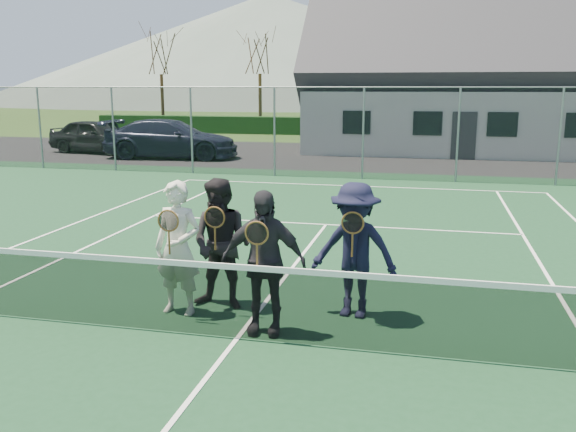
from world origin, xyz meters
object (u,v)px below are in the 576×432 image
tennis_net (236,298)px  player_a (178,248)px  car_c (171,139)px  player_d (355,250)px  clubhouse (475,65)px  player_c (263,262)px  player_b (222,244)px  car_a (97,136)px  car_b (158,141)px

tennis_net → player_a: (-1.02, 0.68, 0.38)m
car_c → tennis_net: car_c is taller
tennis_net → player_d: (1.27, 1.10, 0.38)m
clubhouse → player_a: bearing=-102.2°
player_c → tennis_net: bearing=-130.6°
tennis_net → clubhouse: bearing=80.5°
player_a → player_b: bearing=34.0°
player_c → player_d: 1.30m
car_a → player_c: 22.75m
player_a → player_c: size_ratio=1.00×
car_b → clubhouse: 15.09m
player_c → car_a: bearing=125.2°
player_b → player_c: size_ratio=1.00×
player_d → player_a: bearing=-169.7°
clubhouse → player_a: (-5.03, -23.32, -3.07)m
player_d → clubhouse: bearing=83.2°
car_c → tennis_net: bearing=-158.9°
car_b → clubhouse: clubhouse is taller
tennis_net → player_d: player_d is taller
tennis_net → player_a: player_a is taller
tennis_net → player_d: 1.72m
player_b → tennis_net: bearing=-62.6°
player_c → player_d: size_ratio=1.00×
car_c → car_a: bearing=69.8°
car_a → clubhouse: clubhouse is taller
player_c → player_b: bearing=137.3°
clubhouse → player_c: 24.19m
player_b → player_c: bearing=-42.7°
player_a → player_d: bearing=10.3°
clubhouse → player_d: size_ratio=8.67×
car_a → player_c: size_ratio=2.55×
tennis_net → clubhouse: clubhouse is taller
car_a → car_c: (4.20, -1.15, 0.04)m
clubhouse → player_a: 24.05m
tennis_net → player_c: size_ratio=6.49×
player_a → clubhouse: bearing=77.8°
car_b → player_c: player_c is taller
car_c → player_c: player_c is taller
car_a → player_c: bearing=-133.1°
clubhouse → player_b: (-4.53, -22.98, -3.07)m
car_a → car_c: 4.35m
clubhouse → player_c: clubhouse is taller
car_b → player_d: size_ratio=2.17×
car_b → player_a: player_a is taller
player_b → player_c: (0.78, -0.72, 0.00)m
player_b → car_b: bearing=117.6°
tennis_net → car_a: bearing=124.3°
player_c → player_d: (1.02, 0.80, -0.00)m
car_c → player_b: bearing=-158.9°
tennis_net → player_c: (0.25, 0.30, 0.38)m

